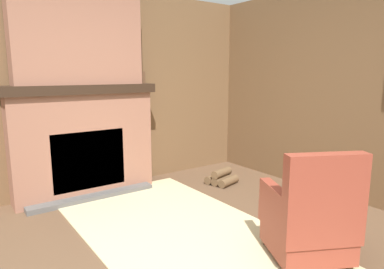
{
  "coord_description": "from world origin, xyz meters",
  "views": [
    {
      "loc": [
        1.81,
        -1.34,
        1.53
      ],
      "look_at": [
        -1.01,
        0.68,
        0.9
      ],
      "focal_mm": 32.0,
      "sensor_mm": 36.0,
      "label": 1
    }
  ],
  "objects": [
    {
      "name": "fireplace_hearth",
      "position": [
        -2.35,
        0.0,
        0.69
      ],
      "size": [
        0.55,
        1.81,
        1.39
      ],
      "color": "#93604C",
      "rests_on": "ground"
    },
    {
      "name": "wood_panel_wall_left",
      "position": [
        -2.56,
        0.0,
        1.3
      ],
      "size": [
        0.06,
        5.67,
        2.6
      ],
      "color": "brown",
      "rests_on": "ground"
    },
    {
      "name": "storage_case",
      "position": [
        -2.4,
        0.74,
        1.47
      ],
      "size": [
        0.14,
        0.24,
        0.16
      ],
      "color": "brown",
      "rests_on": "fireplace_hearth"
    },
    {
      "name": "chimney_breast",
      "position": [
        -2.37,
        0.0,
        1.99
      ],
      "size": [
        0.3,
        1.5,
        1.19
      ],
      "color": "#93604C",
      "rests_on": "fireplace_hearth"
    },
    {
      "name": "area_rug",
      "position": [
        -0.25,
        0.38,
        0.01
      ],
      "size": [
        4.07,
        1.64,
        0.01
      ],
      "color": "#C6B789",
      "rests_on": "ground"
    },
    {
      "name": "oil_lamp_vase",
      "position": [
        -2.4,
        -0.24,
        1.5
      ],
      "size": [
        0.12,
        0.12,
        0.3
      ],
      "color": "#B24C42",
      "rests_on": "fireplace_hearth"
    },
    {
      "name": "armchair",
      "position": [
        0.26,
        0.94,
        0.36
      ],
      "size": [
        0.82,
        0.83,
        0.95
      ],
      "rotation": [
        0.0,
        0.0,
        2.66
      ],
      "color": "brown",
      "rests_on": "ground"
    },
    {
      "name": "firewood_stack",
      "position": [
        -1.67,
        1.67,
        0.08
      ],
      "size": [
        0.43,
        0.43,
        0.22
      ],
      "rotation": [
        0.0,
        0.0,
        0.26
      ],
      "color": "brown",
      "rests_on": "ground"
    }
  ]
}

